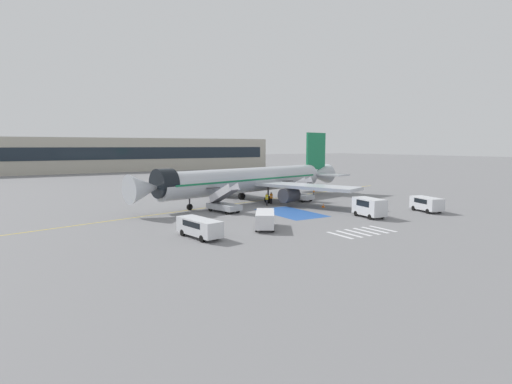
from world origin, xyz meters
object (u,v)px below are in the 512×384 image
(ground_crew_0, at_px, (271,197))
(ground_crew_2, at_px, (314,191))
(service_van_3, at_px, (265,218))
(traffic_cone_0, at_px, (323,206))
(boarding_stairs_forward, at_px, (224,205))
(service_van_0, at_px, (427,203))
(service_van_1, at_px, (199,226))
(terminal_building, at_px, (85,155))
(boarding_stairs_aft, at_px, (298,195))
(service_van_2, at_px, (369,206))
(ground_crew_1, at_px, (267,198))
(airliner, at_px, (250,180))
(fuel_tanker, at_px, (227,177))

(ground_crew_0, height_order, ground_crew_2, ground_crew_2)
(service_van_3, xyz_separation_m, traffic_cone_0, (14.80, 8.06, -0.83))
(boarding_stairs_forward, bearing_deg, service_van_0, -44.31)
(service_van_1, relative_size, terminal_building, 0.04)
(boarding_stairs_aft, distance_m, terminal_building, 92.61)
(boarding_stairs_aft, xyz_separation_m, terminal_building, (-18.70, 90.58, 4.67))
(service_van_1, distance_m, ground_crew_2, 33.34)
(boarding_stairs_forward, bearing_deg, service_van_3, -108.62)
(ground_crew_0, bearing_deg, service_van_2, 142.10)
(service_van_1, xyz_separation_m, service_van_3, (7.55, 0.34, -0.01))
(ground_crew_1, bearing_deg, airliner, -0.77)
(boarding_stairs_forward, distance_m, service_van_1, 14.87)
(airliner, height_order, service_van_0, airliner)
(terminal_building, bearing_deg, service_van_1, -92.55)
(boarding_stairs_aft, bearing_deg, service_van_0, -78.44)
(boarding_stairs_forward, height_order, service_van_2, boarding_stairs_forward)
(ground_crew_1, relative_size, traffic_cone_0, 3.38)
(service_van_0, relative_size, service_van_3, 0.91)
(fuel_tanker, bearing_deg, traffic_cone_0, 5.33)
(fuel_tanker, distance_m, traffic_cone_0, 34.52)
(airliner, relative_size, terminal_building, 0.30)
(fuel_tanker, bearing_deg, boarding_stairs_forward, -18.55)
(service_van_3, distance_m, ground_crew_0, 17.81)
(ground_crew_2, bearing_deg, ground_crew_1, 146.51)
(traffic_cone_0, bearing_deg, ground_crew_2, 57.74)
(service_van_3, bearing_deg, airliner, 97.23)
(boarding_stairs_aft, distance_m, ground_crew_1, 7.20)
(service_van_1, xyz_separation_m, ground_crew_2, (28.24, 17.72, -0.06))
(service_van_0, bearing_deg, boarding_stairs_aft, -50.80)
(service_van_3, height_order, ground_crew_1, ground_crew_1)
(ground_crew_1, bearing_deg, ground_crew_2, -74.29)
(boarding_stairs_forward, height_order, service_van_0, boarding_stairs_forward)
(boarding_stairs_forward, distance_m, ground_crew_0, 9.64)
(airliner, relative_size, service_van_1, 7.11)
(service_van_0, bearing_deg, ground_crew_2, -66.18)
(fuel_tanker, bearing_deg, boarding_stairs_aft, 6.69)
(service_van_1, xyz_separation_m, traffic_cone_0, (22.35, 8.40, -0.84))
(ground_crew_1, bearing_deg, fuel_tanker, -17.28)
(airliner, relative_size, fuel_tanker, 3.97)
(airliner, relative_size, service_van_0, 8.44)
(service_van_0, bearing_deg, fuel_tanker, -66.91)
(boarding_stairs_forward, height_order, ground_crew_1, boarding_stairs_forward)
(boarding_stairs_aft, bearing_deg, airliner, 144.48)
(boarding_stairs_aft, xyz_separation_m, service_van_0, (8.13, -17.24, 0.19))
(boarding_stairs_aft, height_order, service_van_1, boarding_stairs_aft)
(traffic_cone_0, bearing_deg, boarding_stairs_forward, 164.79)
(airliner, distance_m, ground_crew_2, 12.12)
(ground_crew_0, xyz_separation_m, traffic_cone_0, (4.54, -6.50, -0.76))
(fuel_tanker, height_order, service_van_1, fuel_tanker)
(ground_crew_0, bearing_deg, service_van_0, 167.07)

